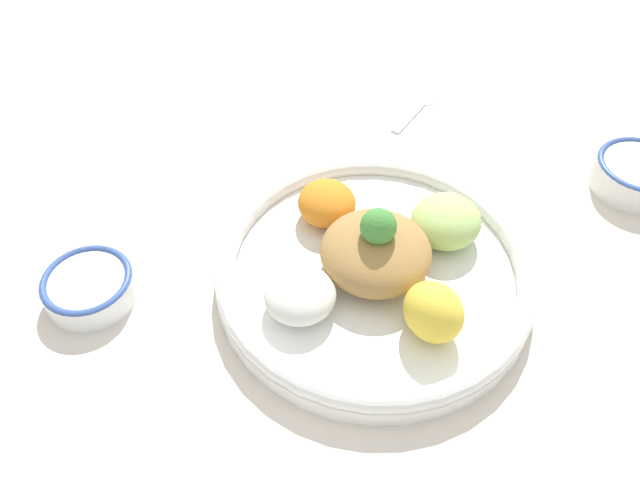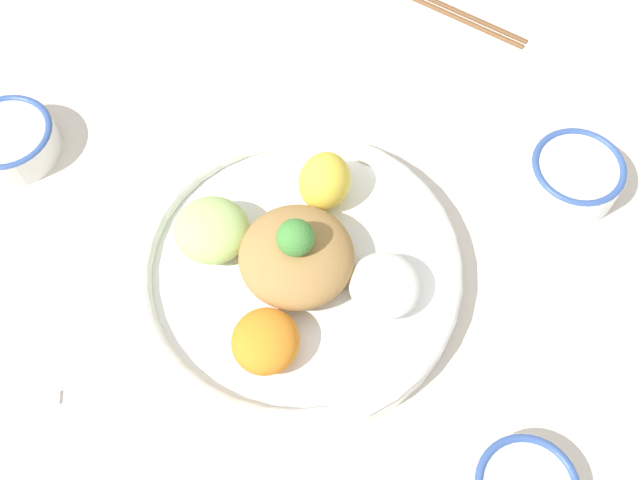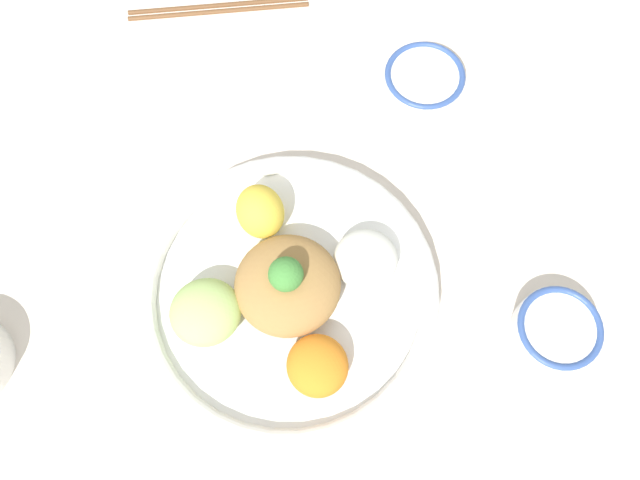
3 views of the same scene
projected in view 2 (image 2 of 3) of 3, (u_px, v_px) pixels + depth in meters
ground_plane at (318, 267)px, 0.76m from camera, size 2.40×2.40×0.00m
salad_platter at (296, 266)px, 0.73m from camera, size 0.32×0.32×0.10m
rice_bowl_blue at (10, 139)px, 0.81m from camera, size 0.10×0.10×0.04m
sauce_bowl_dark at (575, 175)px, 0.78m from camera, size 0.10×0.10×0.04m
chopsticks_pair_near at (437, 4)px, 0.93m from camera, size 0.23×0.11×0.01m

